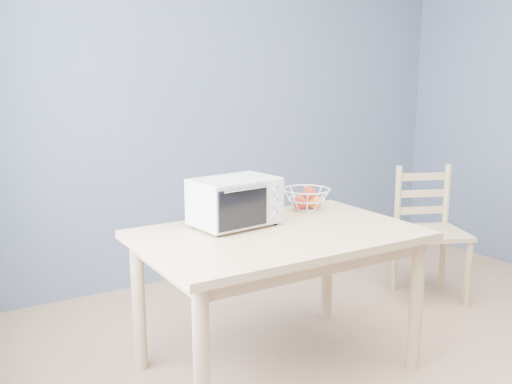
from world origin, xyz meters
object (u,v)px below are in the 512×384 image
dining_table (278,251)px  fruit_basket (306,198)px  toaster_oven (232,202)px  dining_chair (429,234)px

dining_table → fruit_basket: (0.40, 0.31, 0.17)m
toaster_oven → dining_chair: (1.61, 0.10, -0.44)m
dining_table → dining_chair: bearing=11.7°
dining_table → toaster_oven: 0.35m
dining_table → dining_chair: 1.50m
dining_table → fruit_basket: size_ratio=4.28×
toaster_oven → fruit_basket: 0.56m
dining_table → dining_chair: size_ratio=1.54×
fruit_basket → toaster_oven: bearing=-169.5°
fruit_basket → dining_chair: (1.06, -0.01, -0.37)m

